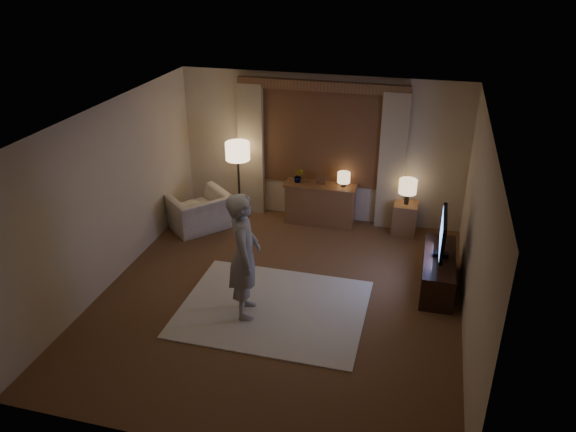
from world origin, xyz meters
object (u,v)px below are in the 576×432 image
(tv_stand, at_px, (438,271))
(sideboard, at_px, (320,205))
(person, at_px, (244,256))
(side_table, at_px, (405,219))
(armchair, at_px, (199,211))

(tv_stand, bearing_deg, sideboard, 142.07)
(sideboard, height_order, person, person)
(side_table, height_order, tv_stand, side_table)
(sideboard, distance_m, side_table, 1.49)
(armchair, relative_size, person, 0.57)
(sideboard, bearing_deg, person, -97.60)
(armchair, xyz_separation_m, tv_stand, (4.09, -0.86, -0.07))
(tv_stand, bearing_deg, person, -151.58)
(side_table, xyz_separation_m, tv_stand, (0.59, -1.58, -0.03))
(armchair, bearing_deg, side_table, 142.82)
(tv_stand, bearing_deg, armchair, 168.07)
(armchair, bearing_deg, tv_stand, 119.34)
(side_table, distance_m, person, 3.53)
(tv_stand, relative_size, person, 0.80)
(sideboard, xyz_separation_m, person, (-0.40, -2.97, 0.54))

